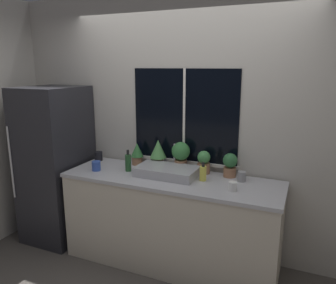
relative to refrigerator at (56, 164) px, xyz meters
name	(u,v)px	position (x,y,z in m)	size (l,w,h in m)	color
ground_plane	(157,280)	(1.42, -0.32, -0.87)	(14.00, 14.00, 0.00)	#4C4742
wall_back	(185,126)	(1.42, 0.40, 0.48)	(8.00, 0.09, 2.70)	#BCB7AD
wall_left	(78,108)	(-0.59, 1.18, 0.48)	(0.06, 7.00, 2.70)	#BCB7AD
counter	(171,221)	(1.42, 0.00, -0.42)	(2.13, 0.67, 0.91)	beige
refrigerator	(56,164)	(0.00, 0.00, 0.00)	(0.61, 0.72, 1.75)	#232328
sink	(167,171)	(1.36, 0.04, 0.09)	(0.59, 0.39, 0.28)	#ADADB2
potted_plant_far_left	(137,153)	(0.91, 0.26, 0.17)	(0.14, 0.14, 0.24)	#9E6B4C
potted_plant_left	(158,151)	(1.17, 0.26, 0.21)	(0.17, 0.17, 0.30)	#9E6B4C
potted_plant_center	(181,154)	(1.42, 0.26, 0.21)	(0.19, 0.19, 0.30)	#9E6B4C
potted_plant_right	(204,162)	(1.67, 0.26, 0.16)	(0.13, 0.13, 0.23)	#9E6B4C
potted_plant_far_right	(230,164)	(1.93, 0.26, 0.16)	(0.14, 0.14, 0.23)	#9E6B4C
soap_bottle	(203,173)	(1.73, 0.05, 0.11)	(0.06, 0.06, 0.18)	#DBD14C
bottle_tall	(128,162)	(0.94, 0.01, 0.13)	(0.06, 0.06, 0.22)	#235128
mug_blue	(96,166)	(0.63, -0.10, 0.09)	(0.09, 0.09, 0.10)	#3351AD
mug_white	(233,186)	(2.04, -0.10, 0.08)	(0.07, 0.07, 0.08)	white
mug_black	(99,156)	(0.44, 0.21, 0.09)	(0.09, 0.09, 0.10)	black
mug_grey	(242,176)	(2.07, 0.17, 0.09)	(0.08, 0.08, 0.09)	gray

